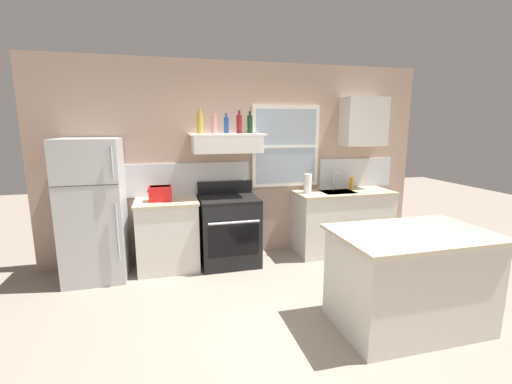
# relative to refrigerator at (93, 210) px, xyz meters

# --- Properties ---
(ground_plane) EXTENTS (16.00, 16.00, 0.00)m
(ground_plane) POSITION_rel_refrigerator_xyz_m (1.90, -1.84, -0.85)
(ground_plane) COLOR gray
(back_wall) EXTENTS (5.40, 0.11, 2.70)m
(back_wall) POSITION_rel_refrigerator_xyz_m (1.93, 0.39, 0.50)
(back_wall) COLOR tan
(back_wall) RESTS_ON ground_plane
(refrigerator) EXTENTS (0.70, 0.72, 1.70)m
(refrigerator) POSITION_rel_refrigerator_xyz_m (0.00, 0.00, 0.00)
(refrigerator) COLOR #B7BABC
(refrigerator) RESTS_ON ground_plane
(counter_left_of_stove) EXTENTS (0.79, 0.63, 0.91)m
(counter_left_of_stove) POSITION_rel_refrigerator_xyz_m (0.85, 0.06, -0.40)
(counter_left_of_stove) COLOR silver
(counter_left_of_stove) RESTS_ON ground_plane
(toaster) EXTENTS (0.30, 0.20, 0.19)m
(toaster) POSITION_rel_refrigerator_xyz_m (0.78, 0.04, 0.16)
(toaster) COLOR red
(toaster) RESTS_ON counter_left_of_stove
(stove_range) EXTENTS (0.76, 0.69, 1.09)m
(stove_range) POSITION_rel_refrigerator_xyz_m (1.65, 0.02, -0.39)
(stove_range) COLOR black
(stove_range) RESTS_ON ground_plane
(range_hood_shelf) EXTENTS (0.96, 0.52, 0.24)m
(range_hood_shelf) POSITION_rel_refrigerator_xyz_m (1.65, 0.12, 0.77)
(range_hood_shelf) COLOR white
(bottle_champagne_gold_foil) EXTENTS (0.08, 0.08, 0.32)m
(bottle_champagne_gold_foil) POSITION_rel_refrigerator_xyz_m (1.32, 0.17, 1.03)
(bottle_champagne_gold_foil) COLOR #B29333
(bottle_champagne_gold_foil) RESTS_ON range_hood_shelf
(bottle_rose_pink) EXTENTS (0.07, 0.07, 0.28)m
(bottle_rose_pink) POSITION_rel_refrigerator_xyz_m (1.49, 0.14, 1.01)
(bottle_rose_pink) COLOR #C67F84
(bottle_rose_pink) RESTS_ON range_hood_shelf
(bottle_blue_liqueur) EXTENTS (0.07, 0.07, 0.26)m
(bottle_blue_liqueur) POSITION_rel_refrigerator_xyz_m (1.66, 0.16, 1.00)
(bottle_blue_liqueur) COLOR #1E478C
(bottle_blue_liqueur) RESTS_ON range_hood_shelf
(bottle_red_label_wine) EXTENTS (0.07, 0.07, 0.29)m
(bottle_red_label_wine) POSITION_rel_refrigerator_xyz_m (1.81, 0.08, 1.02)
(bottle_red_label_wine) COLOR maroon
(bottle_red_label_wine) RESTS_ON range_hood_shelf
(bottle_dark_green_wine) EXTENTS (0.07, 0.07, 0.29)m
(bottle_dark_green_wine) POSITION_rel_refrigerator_xyz_m (1.97, 0.14, 1.01)
(bottle_dark_green_wine) COLOR #143819
(bottle_dark_green_wine) RESTS_ON range_hood_shelf
(counter_right_with_sink) EXTENTS (1.43, 0.63, 0.91)m
(counter_right_with_sink) POSITION_rel_refrigerator_xyz_m (3.35, 0.06, -0.39)
(counter_right_with_sink) COLOR silver
(counter_right_with_sink) RESTS_ON ground_plane
(sink_faucet) EXTENTS (0.03, 0.17, 0.28)m
(sink_faucet) POSITION_rel_refrigerator_xyz_m (3.25, 0.16, 0.23)
(sink_faucet) COLOR silver
(sink_faucet) RESTS_ON counter_right_with_sink
(paper_towel_roll) EXTENTS (0.11, 0.11, 0.27)m
(paper_towel_roll) POSITION_rel_refrigerator_xyz_m (2.78, 0.06, 0.19)
(paper_towel_roll) COLOR white
(paper_towel_roll) RESTS_ON counter_right_with_sink
(dish_soap_bottle) EXTENTS (0.06, 0.06, 0.18)m
(dish_soap_bottle) POSITION_rel_refrigerator_xyz_m (3.53, 0.16, 0.15)
(dish_soap_bottle) COLOR orange
(dish_soap_bottle) RESTS_ON counter_right_with_sink
(kitchen_island) EXTENTS (1.40, 0.90, 0.91)m
(kitchen_island) POSITION_rel_refrigerator_xyz_m (2.99, -1.88, -0.39)
(kitchen_island) COLOR silver
(kitchen_island) RESTS_ON ground_plane
(upper_cabinet_right) EXTENTS (0.64, 0.32, 0.70)m
(upper_cabinet_right) POSITION_rel_refrigerator_xyz_m (3.70, 0.20, 1.05)
(upper_cabinet_right) COLOR silver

